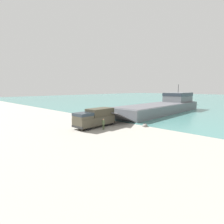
{
  "coord_description": "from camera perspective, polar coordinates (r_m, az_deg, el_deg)",
  "views": [
    {
      "loc": [
        22.74,
        -19.2,
        6.26
      ],
      "look_at": [
        1.13,
        3.54,
        2.0
      ],
      "focal_mm": 28.0,
      "sensor_mm": 36.0,
      "label": 1
    }
  ],
  "objects": [
    {
      "name": "military_truck",
      "position": [
        28.54,
        -5.69,
        -1.79
      ],
      "size": [
        2.68,
        7.16,
        2.96
      ],
      "rotation": [
        0.0,
        0.0,
        -1.55
      ],
      "color": "#4C4738",
      "rests_on": "ground_plane"
    },
    {
      "name": "landing_craft",
      "position": [
        48.88,
        16.78,
        2.15
      ],
      "size": [
        8.05,
        35.65,
        7.42
      ],
      "rotation": [
        0.0,
        0.0,
        -0.01
      ],
      "color": "slate",
      "rests_on": "ground_plane"
    },
    {
      "name": "soldier_on_ramp",
      "position": [
        26.61,
        -2.83,
        -3.74
      ],
      "size": [
        0.26,
        0.45,
        1.68
      ],
      "rotation": [
        0.0,
        0.0,
        6.24
      ],
      "color": "#475638",
      "rests_on": "ground_plane"
    },
    {
      "name": "ground_plane",
      "position": [
        30.41,
        -6.17,
        -4.19
      ],
      "size": [
        240.0,
        240.0,
        0.0
      ],
      "primitive_type": "plane",
      "color": "#9E998E"
    },
    {
      "name": "water_surface",
      "position": [
        117.05,
        32.34,
        3.47
      ],
      "size": [
        240.0,
        180.0,
        0.01
      ],
      "primitive_type": "cube",
      "color": "#477F7A",
      "rests_on": "ground_plane"
    },
    {
      "name": "shoreline_rock_b",
      "position": [
        42.19,
        -8.26,
        -0.88
      ],
      "size": [
        0.8,
        0.8,
        0.8
      ],
      "primitive_type": "sphere",
      "color": "#66605B",
      "rests_on": "ground_plane"
    },
    {
      "name": "shoreline_rock_a",
      "position": [
        29.38,
        10.72,
        -4.71
      ],
      "size": [
        0.94,
        0.94,
        0.94
      ],
      "primitive_type": "sphere",
      "color": "gray",
      "rests_on": "ground_plane"
    },
    {
      "name": "moored_boat_a",
      "position": [
        76.33,
        24.33,
        2.8
      ],
      "size": [
        5.46,
        5.66,
        1.81
      ],
      "rotation": [
        0.0,
        0.0,
        3.89
      ],
      "color": "white",
      "rests_on": "ground_plane"
    }
  ]
}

